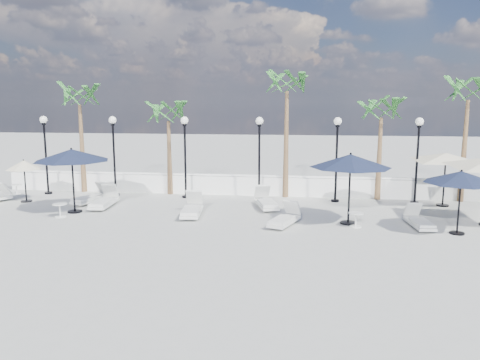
# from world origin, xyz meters

# --- Properties ---
(ground) EXTENTS (100.00, 100.00, 0.00)m
(ground) POSITION_xyz_m (0.00, 0.00, 0.00)
(ground) COLOR #A9A9A4
(ground) RESTS_ON ground
(balustrade) EXTENTS (26.00, 0.30, 1.01)m
(balustrade) POSITION_xyz_m (0.00, 7.50, 0.47)
(balustrade) COLOR white
(balustrade) RESTS_ON ground
(lamppost_0) EXTENTS (0.36, 0.36, 3.84)m
(lamppost_0) POSITION_xyz_m (-10.50, 6.50, 2.49)
(lamppost_0) COLOR black
(lamppost_0) RESTS_ON ground
(lamppost_1) EXTENTS (0.36, 0.36, 3.84)m
(lamppost_1) POSITION_xyz_m (-7.00, 6.50, 2.49)
(lamppost_1) COLOR black
(lamppost_1) RESTS_ON ground
(lamppost_2) EXTENTS (0.36, 0.36, 3.84)m
(lamppost_2) POSITION_xyz_m (-3.50, 6.50, 2.49)
(lamppost_2) COLOR black
(lamppost_2) RESTS_ON ground
(lamppost_3) EXTENTS (0.36, 0.36, 3.84)m
(lamppost_3) POSITION_xyz_m (0.00, 6.50, 2.49)
(lamppost_3) COLOR black
(lamppost_3) RESTS_ON ground
(lamppost_4) EXTENTS (0.36, 0.36, 3.84)m
(lamppost_4) POSITION_xyz_m (3.50, 6.50, 2.49)
(lamppost_4) COLOR black
(lamppost_4) RESTS_ON ground
(lamppost_5) EXTENTS (0.36, 0.36, 3.84)m
(lamppost_5) POSITION_xyz_m (7.00, 6.50, 2.49)
(lamppost_5) COLOR black
(lamppost_5) RESTS_ON ground
(palm_0) EXTENTS (2.60, 2.60, 5.50)m
(palm_0) POSITION_xyz_m (-9.00, 7.30, 4.53)
(palm_0) COLOR brown
(palm_0) RESTS_ON ground
(palm_1) EXTENTS (2.60, 2.60, 4.70)m
(palm_1) POSITION_xyz_m (-4.50, 7.30, 3.75)
(palm_1) COLOR brown
(palm_1) RESTS_ON ground
(palm_2) EXTENTS (2.60, 2.60, 6.10)m
(palm_2) POSITION_xyz_m (1.20, 7.30, 5.12)
(palm_2) COLOR brown
(palm_2) RESTS_ON ground
(palm_3) EXTENTS (2.60, 2.60, 4.90)m
(palm_3) POSITION_xyz_m (5.50, 7.30, 3.95)
(palm_3) COLOR brown
(palm_3) RESTS_ON ground
(palm_4) EXTENTS (2.60, 2.60, 5.70)m
(palm_4) POSITION_xyz_m (9.20, 7.30, 4.73)
(palm_4) COLOR brown
(palm_4) RESTS_ON ground
(lounger_1) EXTENTS (0.85, 2.18, 0.80)m
(lounger_1) POSITION_xyz_m (-6.51, 4.00, 0.27)
(lounger_1) COLOR silver
(lounger_1) RESTS_ON ground
(lounger_2) EXTENTS (1.27, 2.14, 0.76)m
(lounger_2) POSITION_xyz_m (-7.42, 4.76, 0.26)
(lounger_2) COLOR silver
(lounger_2) RESTS_ON ground
(lounger_3) EXTENTS (0.93, 2.23, 0.81)m
(lounger_3) POSITION_xyz_m (-2.37, 3.01, 0.27)
(lounger_3) COLOR silver
(lounger_3) RESTS_ON ground
(lounger_4) EXTENTS (1.26, 2.23, 0.80)m
(lounger_4) POSITION_xyz_m (0.47, 4.75, 0.27)
(lounger_4) COLOR silver
(lounger_4) RESTS_ON ground
(lounger_5) EXTENTS (1.23, 2.03, 0.73)m
(lounger_5) POSITION_xyz_m (1.36, 2.01, 0.24)
(lounger_5) COLOR silver
(lounger_5) RESTS_ON ground
(lounger_6) EXTENTS (0.80, 1.92, 0.70)m
(lounger_6) POSITION_xyz_m (6.22, 2.36, 0.23)
(lounger_6) COLOR silver
(lounger_6) RESTS_ON ground
(side_table_0) EXTENTS (0.50, 0.50, 0.49)m
(side_table_0) POSITION_xyz_m (-12.00, 6.20, 0.29)
(side_table_0) COLOR silver
(side_table_0) RESTS_ON ground
(side_table_1) EXTENTS (0.56, 0.56, 0.54)m
(side_table_1) POSITION_xyz_m (-7.50, 2.10, 0.33)
(side_table_1) COLOR silver
(side_table_1) RESTS_ON ground
(side_table_2) EXTENTS (0.55, 0.55, 0.53)m
(side_table_2) POSITION_xyz_m (3.94, 2.12, 0.32)
(side_table_2) COLOR silver
(side_table_2) RESTS_ON ground
(parasol_navy_left) EXTENTS (3.04, 3.04, 2.68)m
(parasol_navy_left) POSITION_xyz_m (-7.32, 2.96, 2.36)
(parasol_navy_left) COLOR black
(parasol_navy_left) RESTS_ON ground
(parasol_navy_mid) EXTENTS (2.99, 2.99, 2.68)m
(parasol_navy_mid) POSITION_xyz_m (3.72, 2.56, 2.36)
(parasol_navy_mid) COLOR black
(parasol_navy_mid) RESTS_ON ground
(parasol_navy_right) EXTENTS (2.51, 2.51, 2.25)m
(parasol_navy_right) POSITION_xyz_m (7.32, 1.66, 1.98)
(parasol_navy_right) COLOR black
(parasol_navy_right) RESTS_ON ground
(parasol_cream_sq_b) EXTENTS (5.01, 5.01, 2.51)m
(parasol_cream_sq_b) POSITION_xyz_m (8.12, 6.20, 2.32)
(parasol_cream_sq_b) COLOR black
(parasol_cream_sq_b) RESTS_ON ground
(parasol_cream_small) EXTENTS (1.59, 1.59, 1.96)m
(parasol_cream_small) POSITION_xyz_m (-10.51, 4.63, 1.67)
(parasol_cream_small) COLOR black
(parasol_cream_small) RESTS_ON ground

